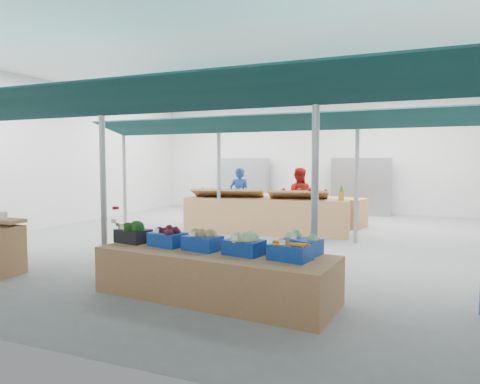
# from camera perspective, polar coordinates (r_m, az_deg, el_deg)

# --- Properties ---
(floor) EXTENTS (13.00, 13.00, 0.00)m
(floor) POSITION_cam_1_polar(r_m,az_deg,el_deg) (10.49, 1.03, -6.31)
(floor) COLOR slate
(floor) RESTS_ON ground
(hall) EXTENTS (13.00, 13.00, 13.00)m
(hall) POSITION_cam_1_polar(r_m,az_deg,el_deg) (11.70, 3.60, 7.76)
(hall) COLOR silver
(hall) RESTS_ON ground
(pole_grid) EXTENTS (10.00, 4.60, 3.00)m
(pole_grid) POSITION_cam_1_polar(r_m,az_deg,el_deg) (8.42, 1.52, 3.53)
(pole_grid) COLOR gray
(pole_grid) RESTS_ON floor
(awnings) EXTENTS (9.50, 7.08, 0.30)m
(awnings) POSITION_cam_1_polar(r_m,az_deg,el_deg) (8.47, 1.54, 10.10)
(awnings) COLOR #0B2A2E
(awnings) RESTS_ON pole_grid
(back_shelving_left) EXTENTS (2.00, 0.50, 2.00)m
(back_shelving_left) POSITION_cam_1_polar(r_m,az_deg,el_deg) (16.84, 0.43, 1.04)
(back_shelving_left) COLOR #B23F33
(back_shelving_left) RESTS_ON floor
(back_shelving_right) EXTENTS (2.00, 0.50, 2.00)m
(back_shelving_right) POSITION_cam_1_polar(r_m,az_deg,el_deg) (15.75, 15.83, 0.67)
(back_shelving_right) COLOR #B23F33
(back_shelving_right) RESTS_ON floor
(veg_counter) EXTENTS (3.45, 1.44, 0.65)m
(veg_counter) POSITION_cam_1_polar(r_m,az_deg,el_deg) (6.04, -3.48, -10.94)
(veg_counter) COLOR olive
(veg_counter) RESTS_ON floor
(fruit_counter) EXTENTS (4.39, 1.49, 0.92)m
(fruit_counter) POSITION_cam_1_polar(r_m,az_deg,el_deg) (11.39, 3.48, -3.15)
(fruit_counter) COLOR olive
(fruit_counter) RESTS_ON floor
(far_counter) EXTENTS (4.71, 1.79, 0.83)m
(far_counter) POSITION_cam_1_polar(r_m,az_deg,el_deg) (13.43, 6.69, -2.27)
(far_counter) COLOR olive
(far_counter) RESTS_ON floor
(vendor_left) EXTENTS (0.67, 0.48, 1.72)m
(vendor_left) POSITION_cam_1_polar(r_m,az_deg,el_deg) (12.79, -0.03, -0.55)
(vendor_left) COLOR #163E93
(vendor_left) RESTS_ON floor
(vendor_right) EXTENTS (0.90, 0.74, 1.72)m
(vendor_right) POSITION_cam_1_polar(r_m,az_deg,el_deg) (12.23, 7.80, -0.80)
(vendor_right) COLOR #A01813
(vendor_right) RESTS_ON floor
(crate_broccoli) EXTENTS (0.56, 0.45, 0.35)m
(crate_broccoli) POSITION_cam_1_polar(r_m,az_deg,el_deg) (6.79, -14.06, -5.20)
(crate_broccoli) COLOR black
(crate_broccoli) RESTS_ON veg_counter
(crate_beets) EXTENTS (0.56, 0.45, 0.29)m
(crate_beets) POSITION_cam_1_polar(r_m,az_deg,el_deg) (6.38, -9.64, -5.95)
(crate_beets) COLOR navy
(crate_beets) RESTS_ON veg_counter
(crate_celeriac) EXTENTS (0.56, 0.45, 0.31)m
(crate_celeriac) POSITION_cam_1_polar(r_m,az_deg,el_deg) (6.03, -5.03, -6.37)
(crate_celeriac) COLOR navy
(crate_celeriac) RESTS_ON veg_counter
(crate_cabbage) EXTENTS (0.56, 0.45, 0.35)m
(crate_cabbage) POSITION_cam_1_polar(r_m,az_deg,el_deg) (5.71, 0.54, -6.81)
(crate_cabbage) COLOR navy
(crate_cabbage) RESTS_ON veg_counter
(crate_carrots) EXTENTS (0.56, 0.45, 0.29)m
(crate_carrots) POSITION_cam_1_polar(r_m,az_deg,el_deg) (5.46, 6.71, -7.85)
(crate_carrots) COLOR navy
(crate_carrots) RESTS_ON veg_counter
(sparrow) EXTENTS (0.12, 0.09, 0.11)m
(sparrow) POSITION_cam_1_polar(r_m,az_deg,el_deg) (6.79, -15.67, -4.46)
(sparrow) COLOR brown
(sparrow) RESTS_ON crate_broccoli
(pole_ribbon) EXTENTS (0.12, 0.12, 0.28)m
(pole_ribbon) POSITION_cam_1_polar(r_m,az_deg,el_deg) (7.61, -16.27, -2.21)
(pole_ribbon) COLOR #B10B1B
(pole_ribbon) RESTS_ON pole_grid
(apple_heap_yellow) EXTENTS (2.01, 1.10, 0.27)m
(apple_heap_yellow) POSITION_cam_1_polar(r_m,az_deg,el_deg) (11.49, -1.61, 0.06)
(apple_heap_yellow) COLOR #997247
(apple_heap_yellow) RESTS_ON fruit_counter
(apple_heap_red) EXTENTS (1.62, 1.01, 0.27)m
(apple_heap_red) POSITION_cam_1_polar(r_m,az_deg,el_deg) (11.08, 7.79, -0.12)
(apple_heap_red) COLOR #997247
(apple_heap_red) RESTS_ON fruit_counter
(pineapple) EXTENTS (0.14, 0.14, 0.39)m
(pineapple) POSITION_cam_1_polar(r_m,az_deg,el_deg) (10.98, 13.36, -0.15)
(pineapple) COLOR #8C6019
(pineapple) RESTS_ON fruit_counter
(crate_extra) EXTENTS (0.57, 0.46, 0.32)m
(crate_extra) POSITION_cam_1_polar(r_m,az_deg,el_deg) (5.84, 8.19, -6.72)
(crate_extra) COLOR navy
(crate_extra) RESTS_ON veg_counter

